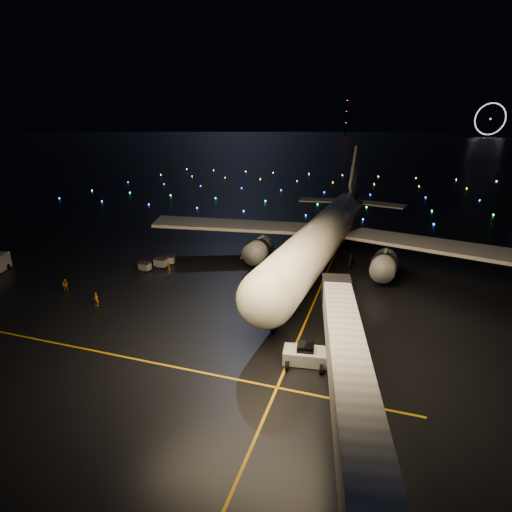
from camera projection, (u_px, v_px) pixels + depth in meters
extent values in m
plane|color=black|center=(363.00, 153.00, 320.30)|extent=(2000.00, 2000.00, 0.00)
cube|color=#E1A209|center=(320.00, 287.00, 59.80)|extent=(0.25, 80.00, 0.02)
cube|color=#E1A209|center=(122.00, 356.00, 42.22)|extent=(60.00, 0.25, 0.02)
cube|color=silver|center=(305.00, 354.00, 40.81)|extent=(4.74, 2.93, 2.12)
imported|color=orange|center=(96.00, 299.00, 53.71)|extent=(0.71, 0.51, 1.81)
imported|color=orange|center=(65.00, 285.00, 58.55)|extent=(1.03, 0.91, 1.76)
imported|color=orange|center=(169.00, 268.00, 65.00)|extent=(0.90, 1.21, 1.91)
cone|color=#E74911|center=(286.00, 273.00, 64.74)|extent=(0.63, 0.63, 0.56)
cone|color=#E74911|center=(286.00, 256.00, 72.94)|extent=(0.52, 0.52, 0.45)
cone|color=#E74911|center=(241.00, 257.00, 72.39)|extent=(0.60, 0.60, 0.53)
cone|color=#E74911|center=(216.00, 241.00, 82.46)|extent=(0.51, 0.51, 0.48)
cylinder|color=black|center=(346.00, 117.00, 724.34)|extent=(1.80, 1.80, 64.00)
cube|color=gray|center=(161.00, 262.00, 67.89)|extent=(2.06, 1.45, 1.74)
cube|color=gray|center=(145.00, 266.00, 66.37)|extent=(1.88, 1.37, 1.54)
cube|color=gray|center=(169.00, 260.00, 69.59)|extent=(2.10, 1.77, 1.52)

